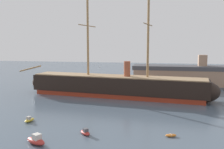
{
  "coord_description": "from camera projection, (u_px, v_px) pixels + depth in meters",
  "views": [
    {
      "loc": [
        13.49,
        -27.95,
        18.0
      ],
      "look_at": [
        0.26,
        41.92,
        9.16
      ],
      "focal_mm": 41.96,
      "sensor_mm": 36.0,
      "label": 1
    }
  ],
  "objects": [
    {
      "name": "motorboat_distant_centre",
      "position": [
        130.0,
        91.0,
        94.73
      ],
      "size": [
        2.9,
        1.22,
        1.22
      ],
      "color": "gold",
      "rests_on": "ground"
    },
    {
      "name": "motorboat_near_centre",
      "position": [
        85.0,
        132.0,
        51.16
      ],
      "size": [
        2.98,
        3.09,
        1.27
      ],
      "color": "#B22D28",
      "rests_on": "ground"
    },
    {
      "name": "motorboat_foreground_left",
      "position": [
        36.0,
        140.0,
        46.43
      ],
      "size": [
        4.86,
        3.86,
        1.9
      ],
      "color": "#B22D28",
      "rests_on": "ground"
    },
    {
      "name": "tall_ship",
      "position": [
        117.0,
        86.0,
        86.45
      ],
      "size": [
        69.84,
        16.45,
        33.65
      ],
      "color": "maroon",
      "rests_on": "ground"
    },
    {
      "name": "seagull_in_flight",
      "position": [
        100.0,
        67.0,
        54.44
      ],
      "size": [
        0.86,
        0.78,
        0.13
      ],
      "color": "silver"
    },
    {
      "name": "dockside_warehouse_right",
      "position": [
        201.0,
        77.0,
        105.21
      ],
      "size": [
        58.42,
        12.37,
        12.93
      ],
      "color": "#565659",
      "rests_on": "ground"
    },
    {
      "name": "motorboat_mid_left",
      "position": [
        29.0,
        120.0,
        59.45
      ],
      "size": [
        1.78,
        3.14,
        1.24
      ],
      "color": "gold",
      "rests_on": "ground"
    },
    {
      "name": "dinghy_mid_right",
      "position": [
        171.0,
        135.0,
        50.04
      ],
      "size": [
        2.35,
        1.54,
        0.51
      ],
      "color": "orange",
      "rests_on": "ground"
    }
  ]
}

